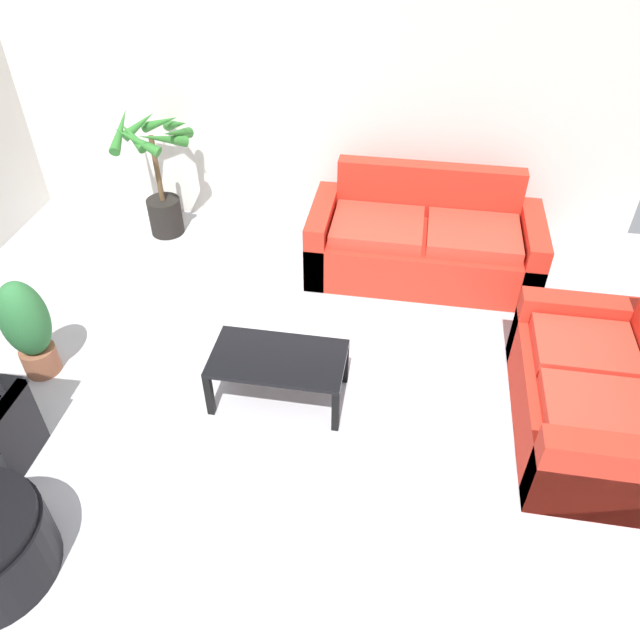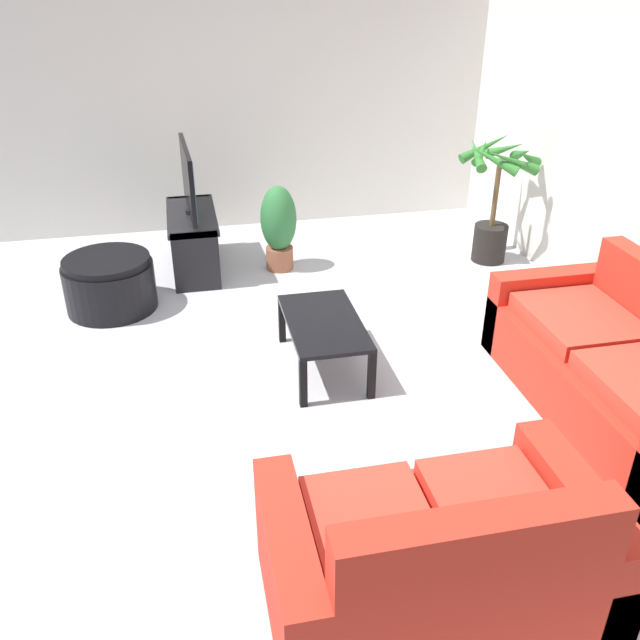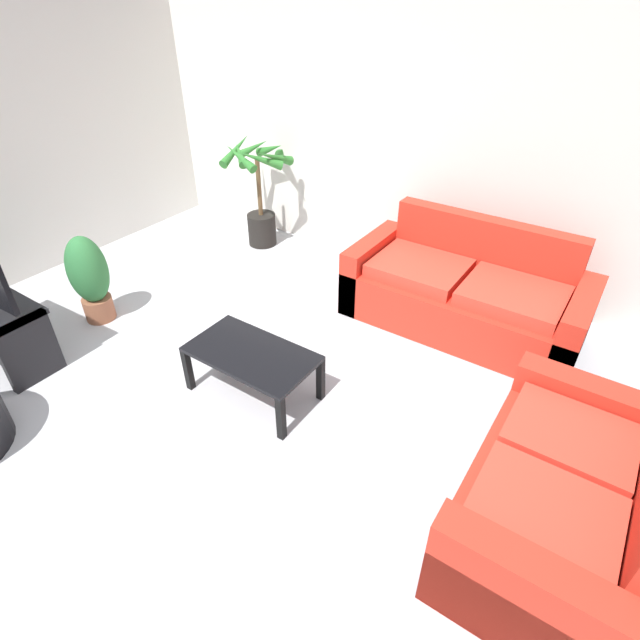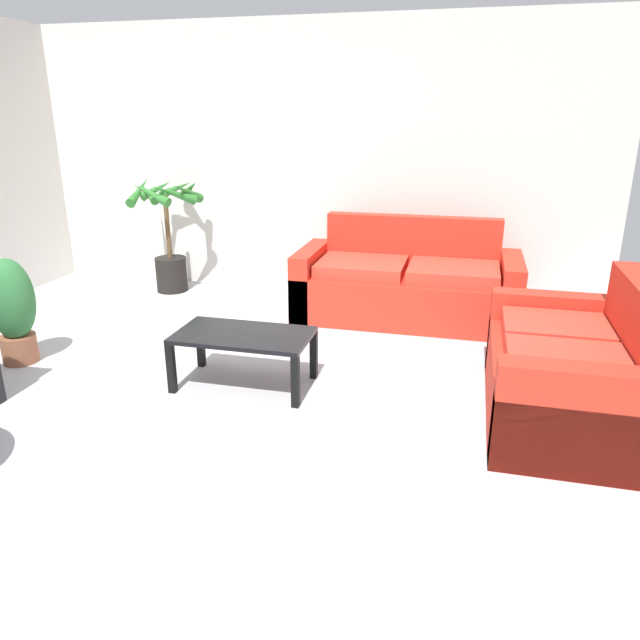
# 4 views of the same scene
# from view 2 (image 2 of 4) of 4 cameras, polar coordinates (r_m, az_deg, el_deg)

# --- Properties ---
(ground_plane) EXTENTS (6.60, 6.60, 0.00)m
(ground_plane) POSITION_cam_2_polar(r_m,az_deg,el_deg) (5.02, -5.98, -3.81)
(ground_plane) COLOR #B2B2B7
(wall_left) EXTENTS (0.06, 6.00, 2.70)m
(wall_left) POSITION_cam_2_polar(r_m,az_deg,el_deg) (7.37, -9.39, 17.78)
(wall_left) COLOR silver
(wall_left) RESTS_ON ground
(couch_main) EXTENTS (2.01, 0.90, 0.90)m
(couch_main) POSITION_cam_2_polar(r_m,az_deg,el_deg) (4.75, 24.10, -4.17)
(couch_main) COLOR red
(couch_main) RESTS_ON ground
(couch_loveseat) EXTENTS (0.90, 1.50, 0.90)m
(couch_loveseat) POSITION_cam_2_polar(r_m,az_deg,el_deg) (3.22, 9.89, -19.54)
(couch_loveseat) COLOR red
(couch_loveseat) RESTS_ON ground
(tv_stand) EXTENTS (1.10, 0.45, 0.55)m
(tv_stand) POSITION_cam_2_polar(r_m,az_deg,el_deg) (6.54, -10.69, 7.23)
(tv_stand) COLOR black
(tv_stand) RESTS_ON ground
(tv) EXTENTS (1.05, 0.10, 0.63)m
(tv) POSITION_cam_2_polar(r_m,az_deg,el_deg) (6.37, -11.09, 11.63)
(tv) COLOR black
(tv) RESTS_ON tv_stand
(coffee_table) EXTENTS (0.93, 0.52, 0.39)m
(coffee_table) POSITION_cam_2_polar(r_m,az_deg,el_deg) (4.80, 0.32, -0.60)
(coffee_table) COLOR black
(coffee_table) RESTS_ON ground
(potted_palm) EXTENTS (0.76, 0.77, 1.21)m
(potted_palm) POSITION_cam_2_polar(r_m,az_deg,el_deg) (6.72, 14.57, 9.69)
(potted_palm) COLOR black
(potted_palm) RESTS_ON ground
(potted_plant_small) EXTENTS (0.34, 0.34, 0.82)m
(potted_plant_small) POSITION_cam_2_polar(r_m,az_deg,el_deg) (6.40, -3.52, 7.99)
(potted_plant_small) COLOR brown
(potted_plant_small) RESTS_ON ground
(ottoman) EXTENTS (0.75, 0.75, 0.46)m
(ottoman) POSITION_cam_2_polar(r_m,az_deg,el_deg) (5.97, -17.35, 2.97)
(ottoman) COLOR black
(ottoman) RESTS_ON ground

